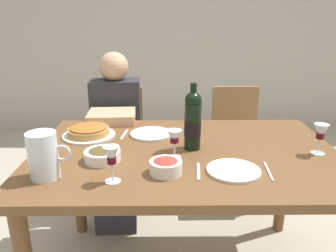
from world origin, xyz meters
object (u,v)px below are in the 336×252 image
olive_bowl (102,155)px  wine_glass_centre (112,157)px  baked_tart (89,131)px  diner_left (116,134)px  salad_bowl (166,166)px  wine_glass_left_diner (321,133)px  dinner_plate_right_setting (151,134)px  water_pitcher (44,158)px  chair_right (236,136)px  dinner_plate_left_setting (233,170)px  dining_table (186,168)px  wine_bottle (193,121)px  chair_left (119,138)px  wine_glass_right_diner (174,138)px

olive_bowl → wine_glass_centre: 0.23m
baked_tart → diner_left: size_ratio=0.25×
salad_bowl → wine_glass_left_diner: (0.73, 0.20, 0.07)m
olive_bowl → dinner_plate_right_setting: bearing=58.7°
water_pitcher → chair_right: 1.62m
olive_bowl → dinner_plate_left_setting: bearing=-11.8°
dining_table → wine_glass_left_diner: wine_glass_left_diner is taller
wine_bottle → dinner_plate_left_setting: bearing=-59.4°
wine_bottle → olive_bowl: 0.46m
baked_tart → dinner_plate_left_setting: size_ratio=1.24×
dinner_plate_right_setting → chair_left: 0.76m
diner_left → salad_bowl: bearing=108.3°
wine_glass_right_diner → dining_table: bearing=55.2°
olive_bowl → diner_left: diner_left is taller
water_pitcher → baked_tart: 0.50m
salad_bowl → dinner_plate_left_setting: bearing=2.2°
water_pitcher → wine_glass_centre: bearing=-8.6°
wine_glass_centre → chair_right: 1.49m
wine_glass_left_diner → salad_bowl: bearing=-164.6°
wine_glass_left_diner → chair_left: (-1.09, 0.93, -0.37)m
olive_bowl → dinner_plate_right_setting: olive_bowl is taller
olive_bowl → wine_glass_right_diner: size_ratio=1.21×
baked_tart → wine_glass_left_diner: wine_glass_left_diner is taller
chair_left → dinner_plate_right_setting: bearing=110.0°
wine_bottle → dinner_plate_left_setting: (0.16, -0.26, -0.14)m
salad_bowl → chair_right: 1.31m
baked_tart → dinner_plate_right_setting: size_ratio=1.23×
water_pitcher → olive_bowl: (0.21, 0.16, -0.06)m
baked_tart → olive_bowl: 0.35m
wine_glass_centre → chair_right: bearing=58.1°
chair_right → chair_left: bearing=0.9°
wine_glass_right_diner → chair_right: 1.17m
wine_glass_right_diner → chair_right: (0.51, 0.99, -0.36)m
water_pitcher → dinner_plate_right_setting: bearing=50.7°
water_pitcher → salad_bowl: water_pitcher is taller
wine_glass_left_diner → dinner_plate_right_setting: size_ratio=0.64×
wine_glass_centre → chair_right: size_ratio=0.18×
diner_left → chair_right: size_ratio=1.33×
dinner_plate_right_setting → diner_left: diner_left is taller
wine_glass_left_diner → dinner_plate_left_setting: 0.49m
wine_glass_centre → diner_left: diner_left is taller
dining_table → wine_glass_right_diner: size_ratio=10.93×
dining_table → wine_glass_right_diner: (-0.06, -0.09, 0.19)m
wine_bottle → chair_left: 1.07m
olive_bowl → chair_left: size_ratio=0.19×
dining_table → baked_tart: (-0.52, 0.21, 0.12)m
wine_bottle → wine_glass_left_diner: (0.60, -0.07, -0.04)m
baked_tart → wine_glass_left_diner: bearing=-12.6°
dining_table → dinner_plate_left_setting: dinner_plate_left_setting is taller
diner_left → dining_table: bearing=121.7°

